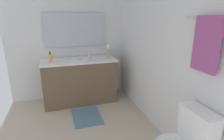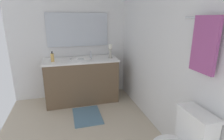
{
  "view_description": "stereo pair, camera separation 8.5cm",
  "coord_description": "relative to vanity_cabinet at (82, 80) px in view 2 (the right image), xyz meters",
  "views": [
    {
      "loc": [
        1.97,
        -0.23,
        1.56
      ],
      "look_at": [
        -0.27,
        0.48,
        0.86
      ],
      "focal_mm": 28.63,
      "sensor_mm": 36.0,
      "label": 1
    },
    {
      "loc": [
        1.99,
        -0.15,
        1.56
      ],
      "look_at": [
        -0.27,
        0.48,
        0.86
      ],
      "focal_mm": 28.63,
      "sensor_mm": 36.0,
      "label": 2
    }
  ],
  "objects": [
    {
      "name": "wall_back",
      "position": [
        1.24,
        0.95,
        0.82
      ],
      "size": [
        3.12,
        0.04,
        2.45
      ],
      "primitive_type": "cube",
      "color": "white",
      "rests_on": "ground"
    },
    {
      "name": "sink_basin",
      "position": [
        -0.0,
        0.0,
        0.37
      ],
      "size": [
        0.4,
        0.4,
        0.24
      ],
      "color": "white",
      "rests_on": "vanity_cabinet"
    },
    {
      "name": "towel_bar",
      "position": [
        1.97,
        0.89,
        1.14
      ],
      "size": [
        0.62,
        0.02,
        0.02
      ],
      "primitive_type": "cylinder",
      "rotation": [
        0.0,
        1.57,
        0.0
      ],
      "color": "silver"
    },
    {
      "name": "vanity_cabinet",
      "position": [
        0.0,
        0.0,
        0.0
      ],
      "size": [
        0.58,
        1.34,
        0.82
      ],
      "color": "brown",
      "rests_on": "ground"
    },
    {
      "name": "wall_left",
      "position": [
        -0.33,
        -0.15,
        0.82
      ],
      "size": [
        0.04,
        2.2,
        2.45
      ],
      "primitive_type": "cube",
      "color": "white",
      "rests_on": "ground"
    },
    {
      "name": "candle_holder_tall",
      "position": [
        0.04,
        0.55,
        0.54
      ],
      "size": [
        0.09,
        0.09,
        0.26
      ],
      "color": "#B7B2A5",
      "rests_on": "vanity_cabinet"
    },
    {
      "name": "soap_bottle",
      "position": [
        0.06,
        -0.49,
        0.48
      ],
      "size": [
        0.06,
        0.06,
        0.18
      ],
      "color": "#E5B259",
      "rests_on": "vanity_cabinet"
    },
    {
      "name": "bath_mat",
      "position": [
        0.62,
        0.0,
        -0.4
      ],
      "size": [
        0.6,
        0.44,
        0.02
      ],
      "primitive_type": "cube",
      "color": "slate",
      "rests_on": "ground"
    },
    {
      "name": "mirror",
      "position": [
        -0.28,
        0.0,
        0.92
      ],
      "size": [
        0.02,
        1.15,
        0.62
      ],
      "primitive_type": "cube",
      "color": "silver"
    },
    {
      "name": "towel_near_vanity",
      "position": [
        1.97,
        0.87,
        0.92
      ],
      "size": [
        0.28,
        0.03,
        0.49
      ],
      "primitive_type": "cube",
      "color": "#A54C8C",
      "rests_on": "towel_bar"
    }
  ]
}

